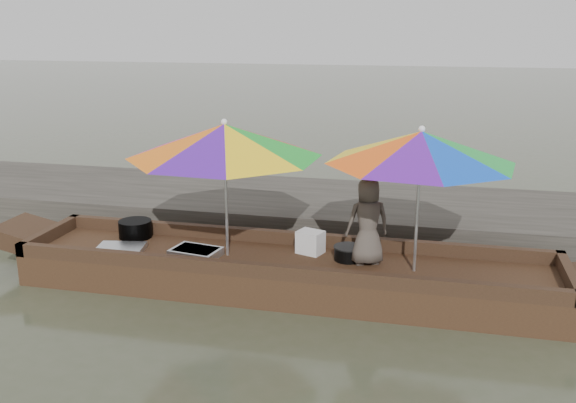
% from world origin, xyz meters
% --- Properties ---
extents(water, '(80.00, 80.00, 0.00)m').
position_xyz_m(water, '(0.00, 0.00, 0.00)').
color(water, '#3A3F2A').
rests_on(water, ground).
extents(dock, '(22.00, 2.20, 0.50)m').
position_xyz_m(dock, '(0.00, 2.20, 0.25)').
color(dock, '#2D2B26').
rests_on(dock, ground).
extents(boat_hull, '(5.98, 1.20, 0.35)m').
position_xyz_m(boat_hull, '(0.00, 0.00, 0.17)').
color(boat_hull, black).
rests_on(boat_hull, water).
extents(cooking_pot, '(0.40, 0.40, 0.21)m').
position_xyz_m(cooking_pot, '(-1.99, 0.35, 0.46)').
color(cooking_pot, black).
rests_on(cooking_pot, boat_hull).
extents(tray_crayfish, '(0.59, 0.45, 0.09)m').
position_xyz_m(tray_crayfish, '(-1.02, -0.12, 0.39)').
color(tray_crayfish, silver).
rests_on(tray_crayfish, boat_hull).
extents(tray_scallop, '(0.59, 0.46, 0.06)m').
position_xyz_m(tray_scallop, '(-1.93, -0.15, 0.38)').
color(tray_scallop, silver).
rests_on(tray_scallop, boat_hull).
extents(charcoal_grill, '(0.31, 0.31, 0.15)m').
position_xyz_m(charcoal_grill, '(0.67, 0.16, 0.42)').
color(charcoal_grill, black).
rests_on(charcoal_grill, boat_hull).
extents(supply_bag, '(0.34, 0.30, 0.26)m').
position_xyz_m(supply_bag, '(0.22, 0.29, 0.48)').
color(supply_bag, silver).
rests_on(supply_bag, boat_hull).
extents(vendor, '(0.56, 0.47, 0.97)m').
position_xyz_m(vendor, '(0.88, 0.11, 0.83)').
color(vendor, '#4A423A').
rests_on(vendor, boat_hull).
extents(umbrella_bow, '(2.73, 2.73, 1.55)m').
position_xyz_m(umbrella_bow, '(-0.68, 0.00, 1.12)').
color(umbrella_bow, red).
rests_on(umbrella_bow, boat_hull).
extents(umbrella_stern, '(2.37, 2.37, 1.55)m').
position_xyz_m(umbrella_stern, '(1.40, 0.00, 1.12)').
color(umbrella_stern, '#E5149A').
rests_on(umbrella_stern, boat_hull).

